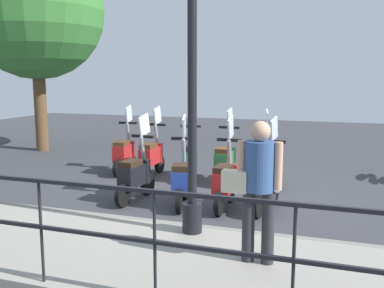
% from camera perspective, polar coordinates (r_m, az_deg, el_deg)
% --- Properties ---
extents(ground_plane, '(28.00, 28.00, 0.00)m').
position_cam_1_polar(ground_plane, '(8.17, 2.90, -6.63)').
color(ground_plane, '#38383D').
extents(promenade_walkway, '(2.20, 20.00, 0.15)m').
position_cam_1_polar(promenade_walkway, '(5.35, -6.54, -14.56)').
color(promenade_walkway, gray).
rests_on(promenade_walkway, ground_plane).
extents(fence_railing, '(0.04, 16.03, 1.07)m').
position_cam_1_polar(fence_railing, '(4.19, -12.87, -9.52)').
color(fence_railing, black).
rests_on(fence_railing, promenade_walkway).
extents(lamp_post_near, '(0.26, 0.90, 4.12)m').
position_cam_1_polar(lamp_post_near, '(5.47, 0.03, 6.52)').
color(lamp_post_near, black).
rests_on(lamp_post_near, promenade_walkway).
extents(pedestrian_with_bag, '(0.32, 0.65, 1.59)m').
position_cam_1_polar(pedestrian_with_bag, '(4.73, 8.70, -4.92)').
color(pedestrian_with_bag, '#28282D').
rests_on(pedestrian_with_bag, promenade_walkway).
extents(tree_large, '(3.89, 3.89, 5.99)m').
position_cam_1_polar(tree_large, '(13.50, -20.18, 16.29)').
color(tree_large, brown).
rests_on(tree_large, ground_plane).
extents(scooter_near_0, '(1.23, 0.46, 1.54)m').
position_cam_1_polar(scooter_near_0, '(7.14, 9.90, -5.07)').
color(scooter_near_0, black).
rests_on(scooter_near_0, ground_plane).
extents(scooter_near_1, '(1.23, 0.44, 1.54)m').
position_cam_1_polar(scooter_near_1, '(7.18, 4.45, -4.88)').
color(scooter_near_1, black).
rests_on(scooter_near_1, ground_plane).
extents(scooter_near_2, '(1.22, 0.50, 1.54)m').
position_cam_1_polar(scooter_near_2, '(7.31, -1.33, -4.61)').
color(scooter_near_2, black).
rests_on(scooter_near_2, ground_plane).
extents(scooter_near_3, '(1.23, 0.44, 1.54)m').
position_cam_1_polar(scooter_near_3, '(7.66, -7.57, -4.04)').
color(scooter_near_3, black).
rests_on(scooter_near_3, ground_plane).
extents(scooter_far_0, '(1.22, 0.49, 1.54)m').
position_cam_1_polar(scooter_far_0, '(8.68, 9.95, -2.55)').
color(scooter_far_0, black).
rests_on(scooter_far_0, ground_plane).
extents(scooter_far_1, '(1.23, 0.44, 1.54)m').
position_cam_1_polar(scooter_far_1, '(8.92, 4.46, -2.12)').
color(scooter_far_1, black).
rests_on(scooter_far_1, ground_plane).
extents(scooter_far_2, '(1.20, 0.54, 1.54)m').
position_cam_1_polar(scooter_far_2, '(9.09, -0.23, -1.88)').
color(scooter_far_2, black).
rests_on(scooter_far_2, ground_plane).
extents(scooter_far_3, '(1.23, 0.44, 1.54)m').
position_cam_1_polar(scooter_far_3, '(9.46, -5.42, -1.48)').
color(scooter_far_3, black).
rests_on(scooter_far_3, ground_plane).
extents(scooter_far_4, '(1.23, 0.44, 1.54)m').
position_cam_1_polar(scooter_far_4, '(9.87, -9.03, -1.11)').
color(scooter_far_4, black).
rests_on(scooter_far_4, ground_plane).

